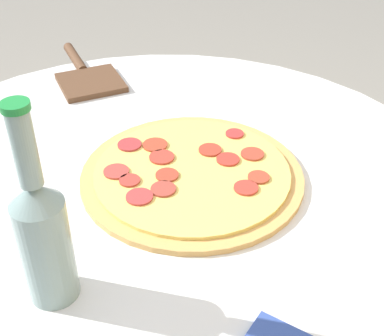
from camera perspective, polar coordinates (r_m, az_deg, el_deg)
name	(u,v)px	position (r m, az deg, el deg)	size (l,w,h in m)	color
table	(160,260)	(0.96, -3.40, -9.76)	(1.05, 1.05, 0.70)	silver
pizza	(192,174)	(0.87, -0.04, -0.63)	(0.36, 0.36, 0.02)	tan
beer_bottle	(45,235)	(0.65, -15.40, -6.88)	(0.06, 0.06, 0.27)	gray
pizza_paddle	(86,76)	(1.21, -11.19, 9.62)	(0.23, 0.26, 0.02)	brown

